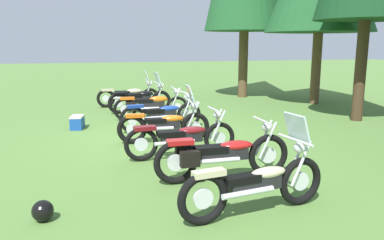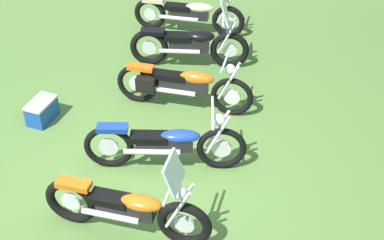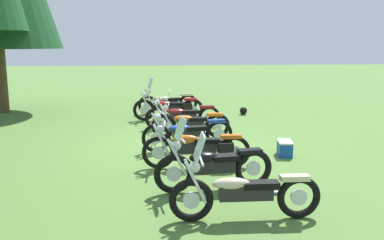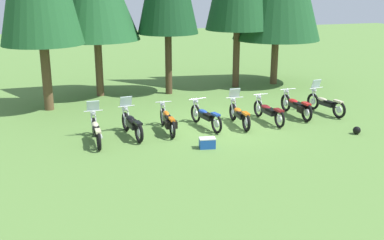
{
  "view_description": "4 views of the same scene",
  "coord_description": "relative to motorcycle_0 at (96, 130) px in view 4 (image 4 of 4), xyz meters",
  "views": [
    {
      "loc": [
        9.51,
        -1.78,
        2.33
      ],
      "look_at": [
        0.74,
        0.56,
        0.51
      ],
      "focal_mm": 35.77,
      "sensor_mm": 36.0,
      "label": 1
    },
    {
      "loc": [
        5.42,
        1.62,
        5.47
      ],
      "look_at": [
        -1.0,
        0.38,
        0.61
      ],
      "focal_mm": 52.14,
      "sensor_mm": 36.0,
      "label": 2
    },
    {
      "loc": [
        -10.61,
        0.96,
        2.64
      ],
      "look_at": [
        0.15,
        -0.11,
        0.63
      ],
      "focal_mm": 38.51,
      "sensor_mm": 36.0,
      "label": 3
    },
    {
      "loc": [
        -6.5,
        -16.08,
        5.32
      ],
      "look_at": [
        -1.33,
        -0.47,
        0.51
      ],
      "focal_mm": 43.53,
      "sensor_mm": 36.0,
      "label": 4
    }
  ],
  "objects": [
    {
      "name": "ground_plane",
      "position": [
        4.83,
        0.39,
        -0.45
      ],
      "size": [
        80.0,
        80.0,
        0.0
      ],
      "primitive_type": "plane",
      "color": "#547A38"
    },
    {
      "name": "motorcycle_1",
      "position": [
        1.32,
        0.26,
        0.03
      ],
      "size": [
        0.64,
        2.22,
        1.37
      ],
      "rotation": [
        0.0,
        0.0,
        1.7
      ],
      "color": "black",
      "rests_on": "ground_plane"
    },
    {
      "name": "motorcycle_3",
      "position": [
        4.22,
        0.47,
        -0.0
      ],
      "size": [
        0.76,
        2.33,
        1.01
      ],
      "rotation": [
        0.0,
        0.0,
        1.74
      ],
      "color": "black",
      "rests_on": "ground_plane"
    },
    {
      "name": "motorcycle_0",
      "position": [
        0.0,
        0.0,
        0.0
      ],
      "size": [
        0.67,
        2.32,
        1.35
      ],
      "rotation": [
        0.0,
        0.0,
        1.55
      ],
      "color": "black",
      "rests_on": "ground_plane"
    },
    {
      "name": "picnic_cooler",
      "position": [
        3.47,
        -1.79,
        -0.26
      ],
      "size": [
        0.59,
        0.41,
        0.37
      ],
      "color": "#19479E",
      "rests_on": "ground_plane"
    },
    {
      "name": "motorcycle_2",
      "position": [
        2.69,
        0.37,
        0.01
      ],
      "size": [
        0.62,
        2.33,
        1.01
      ],
      "rotation": [
        0.0,
        0.0,
        1.52
      ],
      "color": "black",
      "rests_on": "ground_plane"
    },
    {
      "name": "motorcycle_5",
      "position": [
        6.88,
        0.39,
        -0.01
      ],
      "size": [
        0.66,
        2.38,
        1.0
      ],
      "rotation": [
        0.0,
        0.0,
        1.62
      ],
      "color": "black",
      "rests_on": "ground_plane"
    },
    {
      "name": "dropped_helmet",
      "position": [
        9.24,
        -2.09,
        -0.3
      ],
      "size": [
        0.29,
        0.29,
        0.29
      ],
      "primitive_type": "sphere",
      "color": "black",
      "rests_on": "ground_plane"
    },
    {
      "name": "motorcycle_4",
      "position": [
        5.56,
        0.29,
        0.0
      ],
      "size": [
        0.72,
        2.22,
        1.36
      ],
      "rotation": [
        0.0,
        0.0,
        1.5
      ],
      "color": "black",
      "rests_on": "ground_plane"
    },
    {
      "name": "motorcycle_7",
      "position": [
        9.76,
        0.76,
        0.0
      ],
      "size": [
        0.73,
        2.28,
        1.37
      ],
      "rotation": [
        0.0,
        0.0,
        1.73
      ],
      "color": "black",
      "rests_on": "ground_plane"
    },
    {
      "name": "motorcycle_6",
      "position": [
        8.35,
        0.73,
        0.01
      ],
      "size": [
        0.72,
        2.45,
        1.03
      ],
      "rotation": [
        0.0,
        0.0,
        1.57
      ],
      "color": "black",
      "rests_on": "ground_plane"
    }
  ]
}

